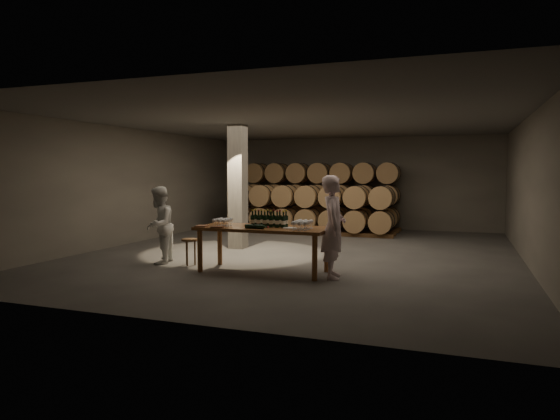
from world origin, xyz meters
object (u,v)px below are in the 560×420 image
(bottle_cluster, at_px, (269,221))
(person_man, at_px, (333,227))
(notebook_near, at_px, (217,227))
(stool, at_px, (189,244))
(person_woman, at_px, (159,225))
(tasting_table, at_px, (263,232))
(plate, at_px, (290,228))

(bottle_cluster, bearing_deg, person_man, -5.66)
(notebook_near, bearing_deg, stool, 135.43)
(person_woman, bearing_deg, notebook_near, 57.14)
(bottle_cluster, xyz_separation_m, person_man, (1.33, -0.13, -0.06))
(tasting_table, xyz_separation_m, notebook_near, (-0.79, -0.43, 0.12))
(person_man, height_order, person_woman, person_man)
(stool, bearing_deg, person_woman, -177.42)
(plate, relative_size, person_man, 0.14)
(tasting_table, distance_m, bottle_cluster, 0.25)
(notebook_near, xyz_separation_m, person_woman, (-1.68, 0.53, -0.08))
(plate, bearing_deg, stool, 174.76)
(notebook_near, bearing_deg, person_woman, 148.35)
(plate, bearing_deg, notebook_near, -165.73)
(notebook_near, xyz_separation_m, stool, (-0.96, 0.56, -0.45))
(tasting_table, xyz_separation_m, person_woman, (-2.47, 0.10, 0.04))
(tasting_table, xyz_separation_m, plate, (0.58, -0.08, 0.11))
(plate, bearing_deg, tasting_table, 172.02)
(stool, relative_size, person_man, 0.29)
(bottle_cluster, relative_size, person_man, 0.38)
(tasting_table, distance_m, notebook_near, 0.91)
(tasting_table, distance_m, person_woman, 2.47)
(person_man, relative_size, person_woman, 1.15)
(person_woman, bearing_deg, stool, 77.18)
(plate, xyz_separation_m, person_woman, (-3.05, 0.18, -0.07))
(tasting_table, height_order, notebook_near, notebook_near)
(bottle_cluster, xyz_separation_m, plate, (0.47, -0.12, -0.11))
(tasting_table, relative_size, stool, 4.62)
(notebook_near, distance_m, stool, 1.20)
(bottle_cluster, height_order, plate, bottle_cluster)
(stool, bearing_deg, person_man, -3.96)
(notebook_near, bearing_deg, tasting_table, 14.35)
(tasting_table, bearing_deg, bottle_cluster, 21.79)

